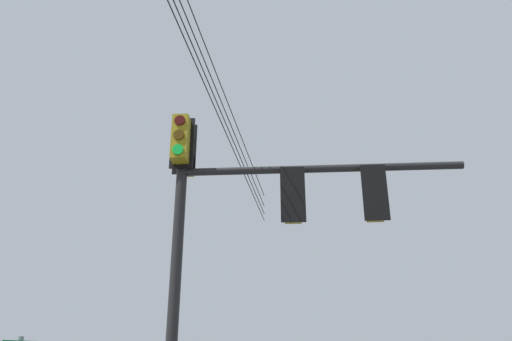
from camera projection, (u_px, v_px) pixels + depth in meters
name	position (u px, v px, depth m)	size (l,w,h in m)	color
signal_mast_assembly	(239.00, 213.00, 9.51)	(4.38, 3.81, 6.73)	black
overhead_wire_span	(201.00, 57.00, 12.00)	(13.68, 13.26, 1.55)	black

